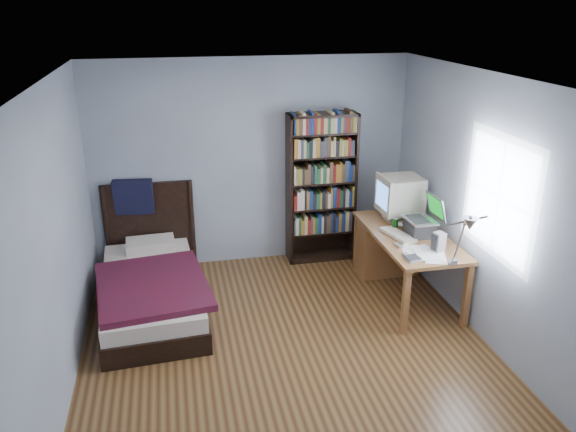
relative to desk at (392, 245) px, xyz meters
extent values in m
plane|color=#4A2A15|center=(-1.51, -1.24, -0.42)|extent=(4.20, 4.20, 0.00)
plane|color=white|center=(-1.51, -1.24, 2.08)|extent=(4.20, 4.20, 0.00)
cube|color=#A4B0C1|center=(-1.51, 0.86, 0.83)|extent=(3.80, 0.04, 2.50)
cube|color=#A4B0C1|center=(-1.51, -3.34, 0.83)|extent=(3.80, 0.04, 2.50)
cube|color=#A4B0C1|center=(-3.41, -1.24, 0.83)|extent=(0.04, 4.20, 2.50)
cube|color=#A4B0C1|center=(0.39, -1.24, 0.83)|extent=(0.04, 4.20, 2.50)
cube|color=white|center=(0.38, -1.39, 1.03)|extent=(0.01, 1.14, 1.14)
cube|color=white|center=(0.38, -1.39, 1.03)|extent=(0.01, 1.00, 1.00)
cube|color=brown|center=(0.00, -0.44, 0.29)|extent=(0.75, 1.58, 0.04)
cube|color=brown|center=(-0.33, -1.18, -0.07)|extent=(0.06, 0.06, 0.69)
cube|color=brown|center=(0.32, -1.18, -0.07)|extent=(0.06, 0.06, 0.69)
cube|color=brown|center=(-0.33, 0.30, -0.07)|extent=(0.06, 0.06, 0.69)
cube|color=brown|center=(0.32, 0.30, -0.07)|extent=(0.06, 0.06, 0.69)
cube|color=brown|center=(0.00, 0.13, -0.07)|extent=(0.69, 0.40, 0.68)
cube|color=beige|center=(0.04, 0.01, 0.33)|extent=(0.28, 0.24, 0.03)
cylinder|color=beige|center=(0.04, 0.01, 0.38)|extent=(0.11, 0.11, 0.06)
cube|color=beige|center=(0.07, 0.01, 0.61)|extent=(0.44, 0.42, 0.41)
cube|color=beige|center=(-0.14, 0.01, 0.61)|extent=(0.04, 0.43, 0.43)
cube|color=#4280ED|center=(-0.16, 0.01, 0.61)|extent=(0.02, 0.32, 0.28)
cube|color=#2D2D30|center=(0.09, -0.48, 0.40)|extent=(0.25, 0.29, 0.17)
cube|color=#B2B2B6|center=(0.09, -0.48, 0.49)|extent=(0.29, 0.37, 0.02)
cube|color=#2D2D30|center=(0.07, -0.48, 0.50)|extent=(0.18, 0.29, 0.00)
cube|color=#B2B2B6|center=(0.26, -0.48, 0.63)|extent=(0.09, 0.37, 0.26)
cube|color=#0CBF26|center=(0.25, -0.48, 0.63)|extent=(0.07, 0.30, 0.20)
cube|color=#99999E|center=(0.11, -1.21, 0.34)|extent=(0.07, 0.06, 0.04)
cylinder|color=#99999E|center=(0.11, -1.28, 0.57)|extent=(0.02, 0.16, 0.43)
cylinder|color=#99999E|center=(0.03, -1.52, 0.88)|extent=(0.18, 0.36, 0.22)
cone|color=#99999E|center=(-0.05, -1.69, 0.93)|extent=(0.13, 0.13, 0.11)
cube|color=beige|center=(-0.14, -0.46, 0.33)|extent=(0.29, 0.48, 0.04)
cube|color=gray|center=(0.11, -0.91, 0.41)|extent=(0.12, 0.12, 0.20)
cylinder|color=#073609|center=(-0.09, -0.26, 0.37)|extent=(0.07, 0.07, 0.12)
ellipsoid|color=silver|center=(-0.01, -0.20, 0.33)|extent=(0.07, 0.12, 0.04)
cube|color=#B2B2B6|center=(-0.23, -0.71, 0.33)|extent=(0.07, 0.12, 0.02)
cube|color=gray|center=(-0.25, -0.96, 0.33)|extent=(0.05, 0.10, 0.02)
cube|color=gray|center=(-0.23, -1.04, 0.33)|extent=(0.15, 0.15, 0.03)
cube|color=black|center=(-1.08, 0.70, 0.51)|extent=(0.03, 0.30, 1.85)
cube|color=black|center=(-0.28, 0.70, 0.51)|extent=(0.03, 0.30, 1.85)
cube|color=black|center=(-0.68, 0.70, 1.42)|extent=(0.83, 0.30, 0.03)
cube|color=black|center=(-0.68, 0.70, -0.39)|extent=(0.83, 0.30, 0.06)
cube|color=black|center=(-0.68, 0.84, 0.51)|extent=(0.83, 0.02, 1.85)
cube|color=olive|center=(-0.68, 0.68, 0.54)|extent=(0.75, 0.22, 1.65)
cube|color=black|center=(-2.76, -0.19, -0.31)|extent=(1.11, 2.05, 0.22)
cube|color=beige|center=(-2.76, -0.19, -0.12)|extent=(1.07, 1.98, 0.16)
cube|color=maroon|center=(-2.73, -0.44, -0.01)|extent=(1.21, 1.42, 0.07)
cube|color=beige|center=(-2.76, 0.55, 0.01)|extent=(0.57, 0.38, 0.12)
cube|color=black|center=(-2.76, 0.82, 0.13)|extent=(1.06, 0.05, 1.10)
cylinder|color=black|center=(-3.26, 0.80, 0.13)|extent=(0.06, 0.06, 1.10)
cylinder|color=black|center=(-2.26, 0.80, 0.13)|extent=(0.06, 0.06, 1.10)
cube|color=black|center=(-2.91, 0.79, 0.53)|extent=(0.46, 0.20, 0.43)
camera|label=1|loc=(-2.44, -5.61, 2.67)|focal=35.00mm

